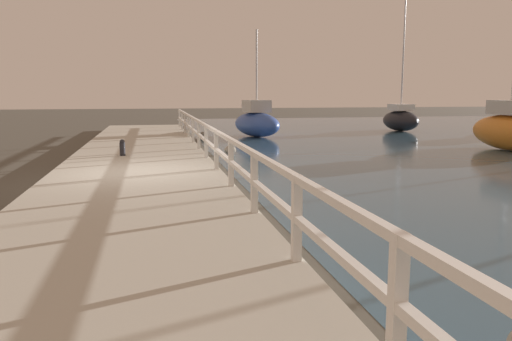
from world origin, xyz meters
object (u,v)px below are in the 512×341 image
at_px(mooring_bollard, 122,147).
at_px(sailboat_orange, 510,129).
at_px(sailboat_blue, 257,123).
at_px(sailboat_black, 400,119).

bearing_deg(mooring_bollard, sailboat_orange, 4.33).
bearing_deg(sailboat_orange, sailboat_blue, 136.47).
height_order(mooring_bollard, sailboat_black, sailboat_black).
bearing_deg(sailboat_orange, sailboat_black, 86.18).
bearing_deg(sailboat_orange, mooring_bollard, -175.24).
height_order(mooring_bollard, sailboat_orange, sailboat_orange).
height_order(sailboat_orange, sailboat_blue, sailboat_orange).
relative_size(mooring_bollard, sailboat_black, 0.07).
distance_m(sailboat_orange, sailboat_blue, 11.21).
relative_size(sailboat_orange, sailboat_black, 0.84).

